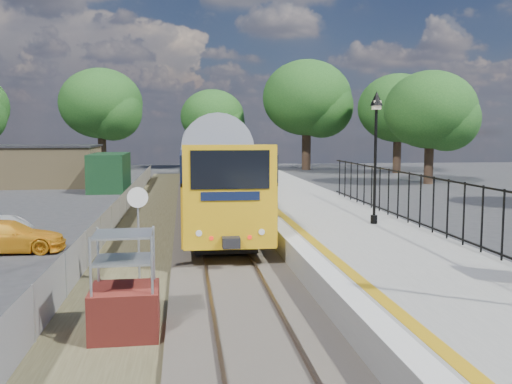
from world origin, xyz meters
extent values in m
plane|color=#2D2D30|center=(0.00, 0.00, 0.00)|extent=(120.00, 120.00, 0.00)
cube|color=#473F38|center=(0.00, 10.00, 0.10)|extent=(3.40, 80.00, 0.20)
cube|color=#4C472D|center=(-2.90, 8.00, 0.03)|extent=(2.60, 70.00, 0.06)
cube|color=brown|center=(-0.72, 10.00, 0.22)|extent=(0.07, 80.00, 0.14)
cube|color=brown|center=(0.72, 10.00, 0.22)|extent=(0.07, 80.00, 0.14)
cube|color=gray|center=(4.20, 8.00, 0.45)|extent=(5.00, 70.00, 0.90)
cube|color=silver|center=(1.95, 8.00, 0.91)|extent=(0.50, 70.00, 0.01)
cube|color=gold|center=(2.45, 8.00, 0.91)|extent=(0.30, 70.00, 0.01)
cylinder|color=black|center=(5.30, 6.00, 1.05)|extent=(0.24, 0.24, 0.30)
cylinder|color=black|center=(5.30, 6.00, 2.90)|extent=(0.10, 0.10, 3.70)
cube|color=black|center=(5.30, 6.00, 4.85)|extent=(0.08, 0.08, 0.30)
cube|color=beige|center=(5.30, 6.00, 5.02)|extent=(0.26, 0.26, 0.30)
cone|color=black|center=(5.30, 6.00, 5.25)|extent=(0.44, 0.44, 0.50)
cube|color=black|center=(6.55, 2.50, 2.65)|extent=(0.05, 26.00, 0.05)
cube|color=#927C52|center=(-12.00, 32.00, 1.50)|extent=(8.00, 6.00, 3.00)
cube|color=black|center=(-12.00, 32.00, 3.05)|extent=(8.20, 6.20, 0.15)
cube|color=#14391B|center=(-6.50, 28.00, 1.30)|extent=(2.40, 6.00, 2.60)
cylinder|color=#332319|center=(-10.00, 50.00, 1.92)|extent=(0.88, 0.88, 3.85)
ellipsoid|color=#194B19|center=(-10.00, 50.00, 7.15)|extent=(8.80, 8.80, 7.48)
cylinder|color=#332319|center=(2.00, 52.00, 1.57)|extent=(0.72, 0.72, 3.15)
ellipsoid|color=#194B19|center=(2.00, 52.00, 5.85)|extent=(7.20, 7.20, 6.12)
cylinder|color=#332319|center=(12.00, 48.00, 2.10)|extent=(0.96, 0.96, 4.20)
ellipsoid|color=#194B19|center=(12.00, 48.00, 7.80)|extent=(9.60, 9.60, 8.16)
cylinder|color=#332319|center=(20.00, 42.00, 1.75)|extent=(0.80, 0.80, 3.50)
ellipsoid|color=#194B19|center=(20.00, 42.00, 6.50)|extent=(8.00, 8.00, 6.80)
cylinder|color=#332319|center=(18.00, 30.00, 1.57)|extent=(0.72, 0.72, 3.15)
ellipsoid|color=#194B19|center=(18.00, 30.00, 5.85)|extent=(7.20, 7.20, 6.12)
cube|color=gold|center=(0.00, 13.13, 1.69)|extent=(2.80, 20.00, 1.90)
cube|color=#0E1735|center=(0.00, 13.13, 2.99)|extent=(2.82, 20.00, 0.90)
cube|color=black|center=(0.00, 13.13, 2.99)|extent=(2.82, 18.00, 0.70)
cube|color=black|center=(0.00, 13.13, 0.51)|extent=(2.00, 18.00, 0.45)
cube|color=gold|center=(0.00, 33.73, 1.69)|extent=(2.80, 20.00, 1.90)
cube|color=#0E1735|center=(0.00, 33.73, 2.99)|extent=(2.82, 20.00, 0.90)
cube|color=black|center=(0.00, 33.73, 2.99)|extent=(2.82, 18.00, 0.70)
cube|color=black|center=(0.00, 33.73, 0.51)|extent=(2.00, 18.00, 0.45)
cube|color=black|center=(0.00, 2.92, 3.04)|extent=(2.24, 0.04, 1.10)
cube|color=maroon|center=(-2.50, -1.81, 0.51)|extent=(1.36, 1.36, 1.03)
cylinder|color=#999EA3|center=(-2.50, 1.90, 1.20)|extent=(0.06, 0.06, 2.41)
cylinder|color=silver|center=(-2.50, 1.85, 2.41)|extent=(0.54, 0.09, 0.54)
imported|color=orange|center=(-7.29, 6.97, 0.55)|extent=(3.84, 1.68, 1.10)
camera|label=1|loc=(-1.30, -13.09, 4.09)|focal=40.00mm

